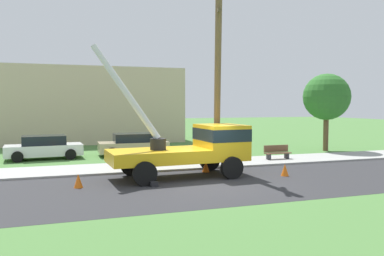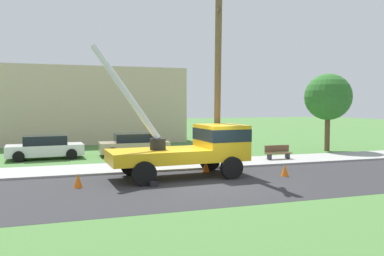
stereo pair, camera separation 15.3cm
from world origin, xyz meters
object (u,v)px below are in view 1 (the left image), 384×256
Objects in this scene: utility_truck at (195,146)px; traffic_cone_curbside at (206,166)px; parked_sedan_white at (44,147)px; parked_sedan_tan at (133,144)px; traffic_cone_behind at (78,181)px; park_bench at (277,153)px; traffic_cone_ahead at (285,170)px; roadside_tree_near at (327,97)px; leaning_utility_pole at (218,79)px.

utility_truck is 12.30× the size of traffic_cone_curbside.
parked_sedan_tan is at bearing 0.23° from parked_sedan_white.
park_bench is (11.38, 4.06, 0.18)m from traffic_cone_behind.
park_bench reaches higher than traffic_cone_ahead.
parked_sedan_white is (-10.78, 9.43, 0.43)m from traffic_cone_ahead.
roadside_tree_near reaches higher than traffic_cone_behind.
utility_truck is 12.30× the size of traffic_cone_behind.
park_bench is at bearing 19.65° from traffic_cone_behind.
leaning_utility_pole is at bearing -156.36° from park_bench.
traffic_cone_behind is (-9.14, 0.37, 0.00)m from traffic_cone_ahead.
traffic_cone_curbside is at bearing -72.79° from parked_sedan_tan.
leaning_utility_pole is 15.83× the size of traffic_cone_behind.
parked_sedan_white is 1.02× the size of parked_sedan_tan.
park_bench reaches higher than traffic_cone_behind.
parked_sedan_white reaches higher than traffic_cone_ahead.
parked_sedan_tan is (-2.99, 7.04, -3.85)m from leaning_utility_pole.
utility_truck reaches higher than roadside_tree_near.
park_bench is (6.16, 3.15, -0.95)m from utility_truck.
traffic_cone_ahead is 0.35× the size of park_bench.
traffic_cone_ahead is at bearing -136.70° from roadside_tree_near.
leaning_utility_pole is at bearing 21.76° from traffic_cone_curbside.
leaning_utility_pole reaches higher than utility_truck.
utility_truck is at bearing -80.01° from parked_sedan_tan.
park_bench is (5.33, 2.31, 0.18)m from traffic_cone_curbside.
roadside_tree_near reaches higher than traffic_cone_curbside.
utility_truck is 13.68m from roadside_tree_near.
parked_sedan_white reaches higher than park_bench.
parked_sedan_tan is 9.12m from park_bench.
utility_truck is at bearing -152.96° from park_bench.
parked_sedan_white reaches higher than traffic_cone_curbside.
traffic_cone_ahead is 3.75m from traffic_cone_curbside.
leaning_utility_pole reaches higher than traffic_cone_behind.
traffic_cone_behind is at bearing -160.35° from park_bench.
leaning_utility_pole reaches higher than traffic_cone_ahead.
traffic_cone_curbside is 0.35× the size of park_bench.
traffic_cone_curbside is at bearing -43.57° from parked_sedan_white.
roadside_tree_near is at bearing 27.69° from utility_truck.
leaning_utility_pole is 5.54× the size of park_bench.
park_bench reaches higher than traffic_cone_curbside.
traffic_cone_curbside is (-0.72, -0.29, -4.28)m from leaning_utility_pole.
parked_sedan_tan is (5.41, 0.02, 0.00)m from parked_sedan_white.
utility_truck reaches higher than parked_sedan_tan.
utility_truck is at bearing 9.96° from traffic_cone_behind.
leaning_utility_pole reaches higher than parked_sedan_tan.
parked_sedan_white is (-6.85, 8.15, -0.70)m from utility_truck.
traffic_cone_ahead and traffic_cone_curbside have the same top height.
utility_truck is 4.31× the size of park_bench.
utility_truck is at bearing -152.31° from roadside_tree_near.
traffic_cone_behind is at bearing -112.57° from parked_sedan_tan.
leaning_utility_pole is 11.60m from parked_sedan_white.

